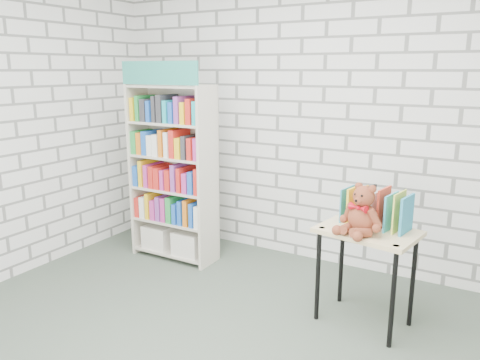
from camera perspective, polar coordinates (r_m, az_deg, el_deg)
The scene contains 5 objects.
room_shell at distance 2.63m, azimuth -5.13°, elevation 11.99°, with size 4.52×4.02×2.81m.
bookshelf at distance 4.58m, azimuth -8.13°, elevation 1.01°, with size 0.85×0.33×1.91m.
display_table at distance 3.51m, azimuth 15.23°, elevation -7.43°, with size 0.75×0.58×0.73m.
table_books at distance 3.53m, azimuth 16.23°, elevation -3.23°, with size 0.50×0.29×0.28m.
teddy_bear at distance 3.35m, azimuth 14.56°, elevation -4.02°, with size 0.32×0.32×0.35m.
Camera 1 is at (1.51, -2.15, 1.85)m, focal length 35.00 mm.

